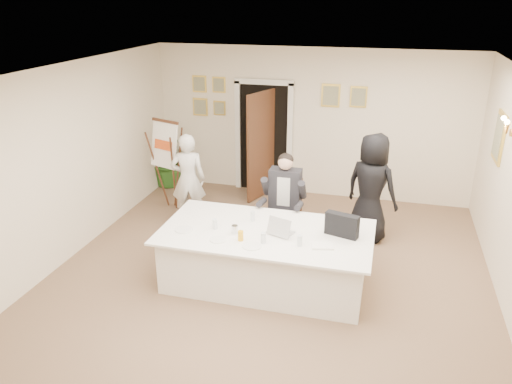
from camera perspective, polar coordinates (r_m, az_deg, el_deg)
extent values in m
plane|color=brown|center=(6.89, 1.02, -10.55)|extent=(7.00, 7.00, 0.00)
cube|color=white|center=(5.89, 1.20, 13.14)|extent=(6.00, 7.00, 0.02)
cube|color=silver|center=(9.54, 6.26, 7.78)|extent=(6.00, 0.10, 2.80)
cube|color=silver|center=(7.52, -21.69, 2.50)|extent=(0.10, 7.00, 2.80)
cube|color=black|center=(9.77, 0.91, 6.12)|extent=(0.92, 0.06, 2.10)
cube|color=white|center=(9.88, -2.08, 6.29)|extent=(0.10, 0.06, 2.20)
cube|color=white|center=(9.63, 3.88, 5.85)|extent=(0.10, 0.06, 2.20)
cube|color=#402814|center=(9.37, 0.57, 5.32)|extent=(0.33, 0.81, 2.02)
cube|color=white|center=(6.76, 1.14, -7.52)|extent=(2.60, 1.30, 0.75)
cube|color=white|center=(6.58, 1.16, -4.60)|extent=(2.78, 1.48, 0.03)
cube|color=white|center=(8.86, -10.29, 5.31)|extent=(0.59, 0.35, 0.79)
imported|color=silver|center=(8.41, -7.76, 1.42)|extent=(0.66, 0.52, 1.57)
imported|color=black|center=(7.97, 13.05, 0.49)|extent=(1.00, 0.86, 1.74)
imported|color=#28591D|center=(10.29, -9.82, 3.71)|extent=(1.07, 0.95, 1.10)
cube|color=black|center=(6.48, 9.79, -3.74)|extent=(0.45, 0.24, 0.30)
cube|color=white|center=(6.23, 7.60, -6.12)|extent=(0.30, 0.24, 0.03)
cylinder|color=white|center=(6.67, -8.25, -4.27)|extent=(0.29, 0.29, 0.01)
cylinder|color=white|center=(6.35, -4.35, -5.47)|extent=(0.26, 0.26, 0.01)
cylinder|color=white|center=(6.19, -0.49, -6.20)|extent=(0.29, 0.29, 0.01)
cylinder|color=silver|center=(6.62, -4.72, -3.69)|extent=(0.08, 0.08, 0.14)
cylinder|color=silver|center=(6.24, 0.86, -5.28)|extent=(0.07, 0.07, 0.14)
cylinder|color=silver|center=(6.20, 5.02, -5.55)|extent=(0.07, 0.07, 0.14)
cylinder|color=silver|center=(6.83, -0.39, -2.78)|extent=(0.07, 0.07, 0.14)
cylinder|color=gold|center=(6.31, -1.77, -5.03)|extent=(0.09, 0.09, 0.13)
cylinder|color=silver|center=(6.50, -2.46, -4.29)|extent=(0.10, 0.10, 0.11)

